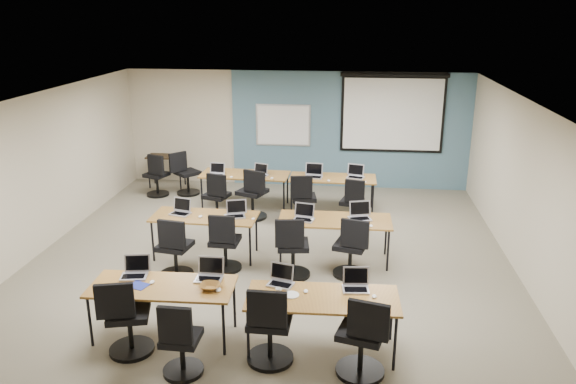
# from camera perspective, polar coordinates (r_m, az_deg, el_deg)

# --- Properties ---
(floor) EXTENTS (8.00, 9.00, 0.02)m
(floor) POSITION_cam_1_polar(r_m,az_deg,el_deg) (9.40, -1.96, -7.29)
(floor) COLOR #6B6354
(floor) RESTS_ON ground
(ceiling) EXTENTS (8.00, 9.00, 0.02)m
(ceiling) POSITION_cam_1_polar(r_m,az_deg,el_deg) (8.60, -2.15, 9.19)
(ceiling) COLOR white
(ceiling) RESTS_ON ground
(wall_back) EXTENTS (8.00, 0.04, 2.70)m
(wall_back) POSITION_cam_1_polar(r_m,az_deg,el_deg) (13.24, 0.84, 6.40)
(wall_back) COLOR beige
(wall_back) RESTS_ON ground
(wall_front) EXTENTS (8.00, 0.04, 2.70)m
(wall_front) POSITION_cam_1_polar(r_m,az_deg,el_deg) (4.90, -10.12, -15.34)
(wall_front) COLOR beige
(wall_front) RESTS_ON ground
(wall_left) EXTENTS (0.04, 9.00, 2.70)m
(wall_left) POSITION_cam_1_polar(r_m,az_deg,el_deg) (10.28, -24.70, 1.29)
(wall_left) COLOR beige
(wall_left) RESTS_ON ground
(wall_right) EXTENTS (0.04, 9.00, 2.70)m
(wall_right) POSITION_cam_1_polar(r_m,az_deg,el_deg) (9.23, 23.33, -0.32)
(wall_right) COLOR beige
(wall_right) RESTS_ON ground
(blue_accent_panel) EXTENTS (5.50, 0.04, 2.70)m
(blue_accent_panel) POSITION_cam_1_polar(r_m,az_deg,el_deg) (13.15, 6.28, 6.21)
(blue_accent_panel) COLOR #3D5977
(blue_accent_panel) RESTS_ON wall_back
(whiteboard) EXTENTS (1.28, 0.03, 0.98)m
(whiteboard) POSITION_cam_1_polar(r_m,az_deg,el_deg) (13.18, -0.50, 6.79)
(whiteboard) COLOR silver
(whiteboard) RESTS_ON wall_back
(projector_screen) EXTENTS (2.40, 0.10, 1.82)m
(projector_screen) POSITION_cam_1_polar(r_m,az_deg,el_deg) (13.02, 10.59, 8.30)
(projector_screen) COLOR black
(projector_screen) RESTS_ON wall_back
(training_table_front_left) EXTENTS (1.81, 0.75, 0.73)m
(training_table_front_left) POSITION_cam_1_polar(r_m,az_deg,el_deg) (7.33, -12.64, -9.54)
(training_table_front_left) COLOR brown
(training_table_front_left) RESTS_ON floor
(training_table_front_right) EXTENTS (1.84, 0.77, 0.73)m
(training_table_front_right) POSITION_cam_1_polar(r_m,az_deg,el_deg) (6.90, 3.53, -10.91)
(training_table_front_right) COLOR #A27341
(training_table_front_right) RESTS_ON floor
(training_table_mid_left) EXTENTS (1.76, 0.73, 0.73)m
(training_table_mid_left) POSITION_cam_1_polar(r_m,az_deg,el_deg) (9.54, -8.46, -2.66)
(training_table_mid_left) COLOR #935A2B
(training_table_mid_left) RESTS_ON floor
(training_table_mid_right) EXTENTS (1.86, 0.77, 0.73)m
(training_table_mid_right) POSITION_cam_1_polar(r_m,az_deg,el_deg) (9.31, 4.79, -3.02)
(training_table_mid_right) COLOR #A67D42
(training_table_mid_right) RESTS_ON floor
(training_table_back_left) EXTENTS (1.85, 0.77, 0.73)m
(training_table_back_left) POSITION_cam_1_polar(r_m,az_deg,el_deg) (11.85, -4.39, 1.65)
(training_table_back_left) COLOR #A8752B
(training_table_back_left) RESTS_ON floor
(training_table_back_right) EXTENTS (1.77, 0.74, 0.73)m
(training_table_back_right) POSITION_cam_1_polar(r_m,az_deg,el_deg) (11.60, 4.56, 1.27)
(training_table_back_right) COLOR #A0743B
(training_table_back_right) RESTS_ON floor
(laptop_0) EXTENTS (0.33, 0.28, 0.25)m
(laptop_0) POSITION_cam_1_polar(r_m,az_deg,el_deg) (7.61, -15.26, -7.75)
(laptop_0) COLOR #B3B4BE
(laptop_0) RESTS_ON training_table_front_left
(mouse_0) EXTENTS (0.08, 0.11, 0.04)m
(mouse_0) POSITION_cam_1_polar(r_m,az_deg,el_deg) (7.38, -13.66, -8.89)
(mouse_0) COLOR white
(mouse_0) RESTS_ON training_table_front_left
(task_chair_0) EXTENTS (0.55, 0.55, 1.03)m
(task_chair_0) POSITION_cam_1_polar(r_m,az_deg,el_deg) (7.22, -16.09, -12.64)
(task_chair_0) COLOR black
(task_chair_0) RESTS_ON floor
(laptop_1) EXTENTS (0.34, 0.29, 0.26)m
(laptop_1) POSITION_cam_1_polar(r_m,az_deg,el_deg) (7.35, -7.98, -8.20)
(laptop_1) COLOR silver
(laptop_1) RESTS_ON training_table_front_left
(mouse_1) EXTENTS (0.09, 0.12, 0.04)m
(mouse_1) POSITION_cam_1_polar(r_m,az_deg,el_deg) (7.05, -7.08, -9.84)
(mouse_1) COLOR white
(mouse_1) RESTS_ON training_table_front_left
(task_chair_1) EXTENTS (0.47, 0.47, 0.96)m
(task_chair_1) POSITION_cam_1_polar(r_m,az_deg,el_deg) (6.71, -10.88, -15.06)
(task_chair_1) COLOR black
(task_chair_1) RESTS_ON floor
(laptop_2) EXTENTS (0.31, 0.27, 0.24)m
(laptop_2) POSITION_cam_1_polar(r_m,az_deg,el_deg) (7.15, -0.71, -8.85)
(laptop_2) COLOR silver
(laptop_2) RESTS_ON training_table_front_right
(mouse_2) EXTENTS (0.06, 0.09, 0.03)m
(mouse_2) POSITION_cam_1_polar(r_m,az_deg,el_deg) (6.97, 1.82, -10.04)
(mouse_2) COLOR white
(mouse_2) RESTS_ON training_table_front_right
(task_chair_2) EXTENTS (0.57, 0.57, 1.04)m
(task_chair_2) POSITION_cam_1_polar(r_m,az_deg,el_deg) (6.79, -1.92, -13.91)
(task_chair_2) COLOR black
(task_chair_2) RESTS_ON floor
(laptop_3) EXTENTS (0.33, 0.28, 0.25)m
(laptop_3) POSITION_cam_1_polar(r_m,az_deg,el_deg) (7.08, 6.90, -9.26)
(laptop_3) COLOR #ADADB8
(laptop_3) RESTS_ON training_table_front_right
(mouse_3) EXTENTS (0.06, 0.09, 0.03)m
(mouse_3) POSITION_cam_1_polar(r_m,az_deg,el_deg) (6.94, 8.76, -10.44)
(mouse_3) COLOR white
(mouse_3) RESTS_ON training_table_front_right
(task_chair_3) EXTENTS (0.57, 0.57, 1.05)m
(task_chair_3) POSITION_cam_1_polar(r_m,az_deg,el_deg) (6.63, 7.58, -14.93)
(task_chair_3) COLOR black
(task_chair_3) RESTS_ON floor
(laptop_4) EXTENTS (0.33, 0.28, 0.25)m
(laptop_4) POSITION_cam_1_polar(r_m,az_deg,el_deg) (9.67, -10.82, -1.80)
(laptop_4) COLOR #AEAEB8
(laptop_4) RESTS_ON training_table_mid_left
(mouse_4) EXTENTS (0.09, 0.12, 0.04)m
(mouse_4) POSITION_cam_1_polar(r_m,az_deg,el_deg) (9.46, -8.89, -2.47)
(mouse_4) COLOR white
(mouse_4) RESTS_ON training_table_mid_left
(task_chair_4) EXTENTS (0.54, 0.54, 1.02)m
(task_chair_4) POSITION_cam_1_polar(r_m,az_deg,el_deg) (8.95, -11.44, -6.07)
(task_chair_4) COLOR black
(task_chair_4) RESTS_ON floor
(laptop_5) EXTENTS (0.34, 0.29, 0.26)m
(laptop_5) POSITION_cam_1_polar(r_m,az_deg,el_deg) (9.42, -5.36, -2.08)
(laptop_5) COLOR silver
(laptop_5) RESTS_ON training_table_mid_left
(mouse_5) EXTENTS (0.06, 0.09, 0.03)m
(mouse_5) POSITION_cam_1_polar(r_m,az_deg,el_deg) (9.27, -3.56, -2.73)
(mouse_5) COLOR white
(mouse_5) RESTS_ON training_table_mid_left
(task_chair_5) EXTENTS (0.51, 0.51, 1.00)m
(task_chair_5) POSITION_cam_1_polar(r_m,az_deg,el_deg) (9.07, -6.47, -5.55)
(task_chair_5) COLOR black
(task_chair_5) RESTS_ON floor
(laptop_6) EXTENTS (0.33, 0.28, 0.25)m
(laptop_6) POSITION_cam_1_polar(r_m,az_deg,el_deg) (9.24, 1.63, -2.41)
(laptop_6) COLOR #B8B8B9
(laptop_6) RESTS_ON training_table_mid_right
(mouse_6) EXTENTS (0.08, 0.11, 0.04)m
(mouse_6) POSITION_cam_1_polar(r_m,az_deg,el_deg) (9.21, 2.46, -2.85)
(mouse_6) COLOR white
(mouse_6) RESTS_ON training_table_mid_right
(task_chair_6) EXTENTS (0.55, 0.55, 1.03)m
(task_chair_6) POSITION_cam_1_polar(r_m,az_deg,el_deg) (8.79, 0.43, -6.13)
(task_chair_6) COLOR black
(task_chair_6) RESTS_ON floor
(laptop_7) EXTENTS (0.36, 0.30, 0.27)m
(laptop_7) POSITION_cam_1_polar(r_m,az_deg,el_deg) (9.36, 7.31, -2.28)
(laptop_7) COLOR silver
(laptop_7) RESTS_ON training_table_mid_right
(mouse_7) EXTENTS (0.08, 0.10, 0.03)m
(mouse_7) POSITION_cam_1_polar(r_m,az_deg,el_deg) (9.05, 8.43, -3.42)
(mouse_7) COLOR white
(mouse_7) RESTS_ON training_table_mid_right
(task_chair_7) EXTENTS (0.54, 0.54, 1.01)m
(task_chair_7) POSITION_cam_1_polar(r_m,az_deg,el_deg) (8.86, 6.44, -6.08)
(task_chair_7) COLOR black
(task_chair_7) RESTS_ON floor
(laptop_8) EXTENTS (0.32, 0.27, 0.24)m
(laptop_8) POSITION_cam_1_polar(r_m,az_deg,el_deg) (11.82, -7.27, 2.03)
(laptop_8) COLOR #A8A8AB
(laptop_8) RESTS_ON training_table_back_left
(mouse_8) EXTENTS (0.06, 0.09, 0.03)m
(mouse_8) POSITION_cam_1_polar(r_m,az_deg,el_deg) (11.61, -5.78, 1.54)
(mouse_8) COLOR white
(mouse_8) RESTS_ON training_table_back_left
(task_chair_8) EXTENTS (0.52, 0.51, 0.99)m
(task_chair_8) POSITION_cam_1_polar(r_m,az_deg,el_deg) (11.25, -7.25, -0.83)
(task_chair_8) COLOR black
(task_chair_8) RESTS_ON floor
(laptop_9) EXTENTS (0.31, 0.26, 0.24)m
(laptop_9) POSITION_cam_1_polar(r_m,az_deg,el_deg) (11.70, -2.82, 1.99)
(laptop_9) COLOR silver
(laptop_9) RESTS_ON training_table_back_left
(mouse_9) EXTENTS (0.09, 0.11, 0.04)m
(mouse_9) POSITION_cam_1_polar(r_m,az_deg,el_deg) (11.47, -1.65, 1.42)
(mouse_9) COLOR white
(mouse_9) RESTS_ON training_table_back_left
(task_chair_9) EXTENTS (0.61, 0.58, 1.05)m
(task_chair_9) POSITION_cam_1_polar(r_m,az_deg,el_deg) (11.23, -3.58, -0.61)
(task_chair_9) COLOR black
(task_chair_9) RESTS_ON floor
(laptop_10) EXTENTS (0.36, 0.31, 0.27)m
(laptop_10) POSITION_cam_1_polar(r_m,az_deg,el_deg) (11.59, 2.63, 1.87)
(laptop_10) COLOR #B8B7BF
(laptop_10) RESTS_ON training_table_back_right
(mouse_10) EXTENTS (0.07, 0.11, 0.04)m
(mouse_10) POSITION_cam_1_polar(r_m,az_deg,el_deg) (11.32, 4.15, 1.16)
(mouse_10) COLOR white
(mouse_10) RESTS_ON training_table_back_right
(task_chair_10) EXTENTS (0.52, 0.52, 1.00)m
(task_chair_10) POSITION_cam_1_polar(r_m,az_deg,el_deg) (11.02, 1.56, -1.08)
(task_chair_10) COLOR black
(task_chair_10) RESTS_ON floor
(laptop_11) EXTENTS (0.34, 0.29, 0.26)m
(laptop_11) POSITION_cam_1_polar(r_m,az_deg,el_deg) (11.63, 6.89, 1.80)
(laptop_11) COLOR #B7B7C5
(laptop_11) RESTS_ON training_table_back_right
(mouse_11) EXTENTS (0.08, 0.11, 0.03)m
(mouse_11) POSITION_cam_1_polar(r_m,az_deg,el_deg) (11.33, 7.81, 1.04)
(mouse_11) COLOR white
(mouse_11) RESTS_ON training_table_back_right
(task_chair_11) EXTENTS (0.47, 0.47, 0.95)m
(task_chair_11) POSITION_cam_1_polar(r_m,az_deg,el_deg) (10.98, 6.56, -1.39)
(task_chair_11) COLOR black
(task_chair_11) RESTS_ON floor
(blue_mousepad) EXTENTS (0.28, 0.26, 0.01)m
(blue_mousepad) POSITION_cam_1_polar(r_m,az_deg,el_deg) (7.36, -14.95, -9.17)
(blue_mousepad) COLOR navy
(blue_mousepad) RESTS_ON training_table_front_left
(snack_bowl) EXTENTS (0.29, 0.29, 0.07)m
(snack_bowl) POSITION_cam_1_polar(r_m,az_deg,el_deg) (7.10, -7.96, -9.46)
(snack_bowl) COLOR brown
(snack_bowl) RESTS_ON training_table_front_left
(snack_plate) EXTENTS (0.21, 0.21, 0.01)m
(snack_plate) POSITION_cam_1_polar(r_m,az_deg,el_deg) (6.90, 0.32, -10.41)
(snack_plate) COLOR white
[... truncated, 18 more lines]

